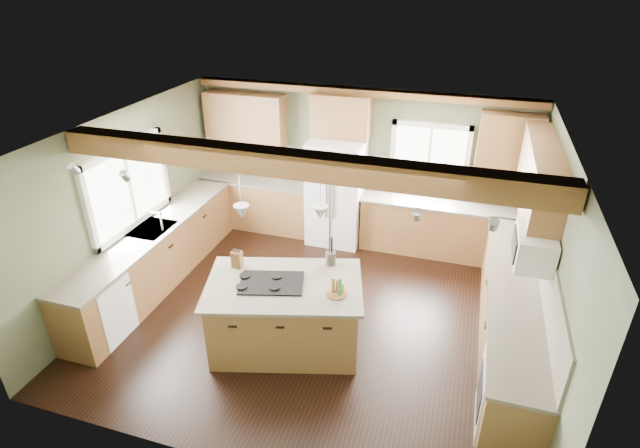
% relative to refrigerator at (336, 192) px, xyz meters
% --- Properties ---
extents(floor, '(5.60, 5.60, 0.00)m').
position_rel_refrigerator_xyz_m(floor, '(0.30, -2.12, -0.90)').
color(floor, black).
rests_on(floor, ground).
extents(ceiling, '(5.60, 5.60, 0.00)m').
position_rel_refrigerator_xyz_m(ceiling, '(0.30, -2.12, 1.70)').
color(ceiling, silver).
rests_on(ceiling, wall_back).
extents(wall_back, '(5.60, 0.00, 5.60)m').
position_rel_refrigerator_xyz_m(wall_back, '(0.30, 0.38, 0.40)').
color(wall_back, '#48523A').
rests_on(wall_back, ground).
extents(wall_left, '(0.00, 5.00, 5.00)m').
position_rel_refrigerator_xyz_m(wall_left, '(-2.50, -2.12, 0.40)').
color(wall_left, '#48523A').
rests_on(wall_left, ground).
extents(wall_right, '(0.00, 5.00, 5.00)m').
position_rel_refrigerator_xyz_m(wall_right, '(3.10, -2.12, 0.40)').
color(wall_right, '#48523A').
rests_on(wall_right, ground).
extents(ceiling_beam, '(5.55, 0.26, 0.26)m').
position_rel_refrigerator_xyz_m(ceiling_beam, '(0.30, -2.82, 1.57)').
color(ceiling_beam, brown).
rests_on(ceiling_beam, ceiling).
extents(soffit_trim, '(5.55, 0.20, 0.10)m').
position_rel_refrigerator_xyz_m(soffit_trim, '(0.30, 0.28, 1.64)').
color(soffit_trim, brown).
rests_on(soffit_trim, ceiling).
extents(backsplash_back, '(5.58, 0.03, 0.58)m').
position_rel_refrigerator_xyz_m(backsplash_back, '(0.30, 0.36, 0.31)').
color(backsplash_back, brown).
rests_on(backsplash_back, wall_back).
extents(backsplash_right, '(0.03, 3.70, 0.58)m').
position_rel_refrigerator_xyz_m(backsplash_right, '(3.08, -2.07, 0.31)').
color(backsplash_right, brown).
rests_on(backsplash_right, wall_right).
extents(base_cab_back_left, '(2.02, 0.60, 0.88)m').
position_rel_refrigerator_xyz_m(base_cab_back_left, '(-1.49, 0.08, -0.46)').
color(base_cab_back_left, brown).
rests_on(base_cab_back_left, floor).
extents(counter_back_left, '(2.06, 0.64, 0.04)m').
position_rel_refrigerator_xyz_m(counter_back_left, '(-1.49, 0.08, 0.00)').
color(counter_back_left, '#4C4538').
rests_on(counter_back_left, base_cab_back_left).
extents(base_cab_back_right, '(2.62, 0.60, 0.88)m').
position_rel_refrigerator_xyz_m(base_cab_back_right, '(1.79, 0.08, -0.46)').
color(base_cab_back_right, brown).
rests_on(base_cab_back_right, floor).
extents(counter_back_right, '(2.66, 0.64, 0.04)m').
position_rel_refrigerator_xyz_m(counter_back_right, '(1.79, 0.08, 0.00)').
color(counter_back_right, '#4C4538').
rests_on(counter_back_right, base_cab_back_right).
extents(base_cab_left, '(0.60, 3.70, 0.88)m').
position_rel_refrigerator_xyz_m(base_cab_left, '(-2.20, -2.07, -0.46)').
color(base_cab_left, brown).
rests_on(base_cab_left, floor).
extents(counter_left, '(0.64, 3.74, 0.04)m').
position_rel_refrigerator_xyz_m(counter_left, '(-2.20, -2.07, 0.00)').
color(counter_left, '#4C4538').
rests_on(counter_left, base_cab_left).
extents(base_cab_right, '(0.60, 3.70, 0.88)m').
position_rel_refrigerator_xyz_m(base_cab_right, '(2.80, -2.07, -0.46)').
color(base_cab_right, brown).
rests_on(base_cab_right, floor).
extents(counter_right, '(0.64, 3.74, 0.04)m').
position_rel_refrigerator_xyz_m(counter_right, '(2.80, -2.07, 0.00)').
color(counter_right, '#4C4538').
rests_on(counter_right, base_cab_right).
extents(upper_cab_back_left, '(1.40, 0.35, 0.90)m').
position_rel_refrigerator_xyz_m(upper_cab_back_left, '(-1.69, 0.21, 1.05)').
color(upper_cab_back_left, brown).
rests_on(upper_cab_back_left, wall_back).
extents(upper_cab_over_fridge, '(0.96, 0.35, 0.70)m').
position_rel_refrigerator_xyz_m(upper_cab_over_fridge, '(-0.00, 0.21, 1.25)').
color(upper_cab_over_fridge, brown).
rests_on(upper_cab_over_fridge, wall_back).
extents(upper_cab_right, '(0.35, 2.20, 0.90)m').
position_rel_refrigerator_xyz_m(upper_cab_right, '(2.92, -1.22, 1.05)').
color(upper_cab_right, brown).
rests_on(upper_cab_right, wall_right).
extents(upper_cab_back_corner, '(0.90, 0.35, 0.90)m').
position_rel_refrigerator_xyz_m(upper_cab_back_corner, '(2.60, 0.21, 1.05)').
color(upper_cab_back_corner, brown).
rests_on(upper_cab_back_corner, wall_back).
extents(window_left, '(0.04, 1.60, 1.05)m').
position_rel_refrigerator_xyz_m(window_left, '(-2.48, -2.07, 0.65)').
color(window_left, white).
rests_on(window_left, wall_left).
extents(window_back, '(1.10, 0.04, 1.00)m').
position_rel_refrigerator_xyz_m(window_back, '(1.45, 0.36, 0.65)').
color(window_back, white).
rests_on(window_back, wall_back).
extents(sink, '(0.50, 0.65, 0.03)m').
position_rel_refrigerator_xyz_m(sink, '(-2.20, -2.07, 0.01)').
color(sink, '#262628').
rests_on(sink, counter_left).
extents(faucet, '(0.02, 0.02, 0.28)m').
position_rel_refrigerator_xyz_m(faucet, '(-2.02, -2.07, 0.15)').
color(faucet, '#B2B2B7').
rests_on(faucet, sink).
extents(dishwasher, '(0.60, 0.60, 0.84)m').
position_rel_refrigerator_xyz_m(dishwasher, '(-2.19, -3.37, -0.47)').
color(dishwasher, white).
rests_on(dishwasher, floor).
extents(oven, '(0.60, 0.72, 0.84)m').
position_rel_refrigerator_xyz_m(oven, '(2.79, -3.37, -0.47)').
color(oven, white).
rests_on(oven, floor).
extents(microwave, '(0.40, 0.70, 0.38)m').
position_rel_refrigerator_xyz_m(microwave, '(2.88, -2.17, 0.65)').
color(microwave, white).
rests_on(microwave, wall_right).
extents(pendant_left, '(0.18, 0.18, 0.16)m').
position_rel_refrigerator_xyz_m(pendant_left, '(-0.29, -2.94, 0.98)').
color(pendant_left, '#B2B2B7').
rests_on(pendant_left, ceiling).
extents(pendant_right, '(0.18, 0.18, 0.16)m').
position_rel_refrigerator_xyz_m(pendant_right, '(0.56, -2.70, 0.98)').
color(pendant_right, '#B2B2B7').
rests_on(pendant_right, ceiling).
extents(refrigerator, '(0.90, 0.74, 1.80)m').
position_rel_refrigerator_xyz_m(refrigerator, '(0.00, 0.00, 0.00)').
color(refrigerator, white).
rests_on(refrigerator, floor).
extents(island, '(1.98, 1.50, 0.88)m').
position_rel_refrigerator_xyz_m(island, '(0.13, -2.82, -0.46)').
color(island, brown).
rests_on(island, floor).
extents(island_top, '(2.12, 1.65, 0.04)m').
position_rel_refrigerator_xyz_m(island_top, '(0.13, -2.82, 0.00)').
color(island_top, '#4C4538').
rests_on(island_top, island).
extents(cooktop, '(0.87, 0.69, 0.02)m').
position_rel_refrigerator_xyz_m(cooktop, '(-0.01, -2.86, 0.03)').
color(cooktop, black).
rests_on(cooktop, island_top).
extents(knife_block, '(0.13, 0.10, 0.21)m').
position_rel_refrigerator_xyz_m(knife_block, '(-0.56, -2.63, 0.13)').
color(knife_block, brown).
rests_on(knife_block, island_top).
extents(utensil_crock, '(0.17, 0.17, 0.17)m').
position_rel_refrigerator_xyz_m(utensil_crock, '(0.55, -2.22, 0.11)').
color(utensil_crock, '#423B35').
rests_on(utensil_crock, island_top).
extents(bottle_tray, '(0.26, 0.26, 0.23)m').
position_rel_refrigerator_xyz_m(bottle_tray, '(0.80, -2.84, 0.13)').
color(bottle_tray, brown).
rests_on(bottle_tray, island_top).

